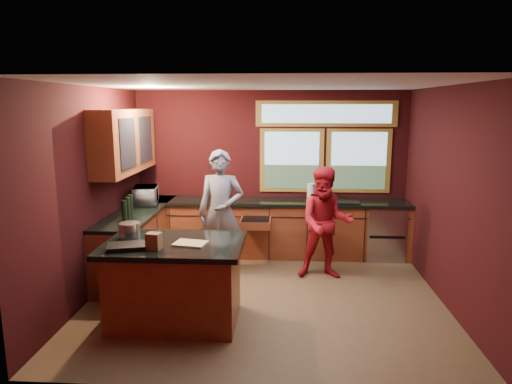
# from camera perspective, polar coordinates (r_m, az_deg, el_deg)

# --- Properties ---
(floor) EXTENTS (4.50, 4.50, 0.00)m
(floor) POSITION_cam_1_polar(r_m,az_deg,el_deg) (6.11, 1.17, -12.91)
(floor) COLOR brown
(floor) RESTS_ON ground
(room_shell) EXTENTS (4.52, 4.02, 2.71)m
(room_shell) POSITION_cam_1_polar(r_m,az_deg,el_deg) (6.01, -4.34, 4.47)
(room_shell) COLOR black
(room_shell) RESTS_ON ground
(back_counter) EXTENTS (4.50, 0.64, 0.93)m
(back_counter) POSITION_cam_1_polar(r_m,az_deg,el_deg) (7.56, 3.24, -4.50)
(back_counter) COLOR maroon
(back_counter) RESTS_ON floor
(left_counter) EXTENTS (0.64, 2.30, 0.93)m
(left_counter) POSITION_cam_1_polar(r_m,az_deg,el_deg) (7.09, -14.55, -5.87)
(left_counter) COLOR maroon
(left_counter) RESTS_ON floor
(island) EXTENTS (1.55, 1.05, 0.95)m
(island) POSITION_cam_1_polar(r_m,az_deg,el_deg) (5.37, -10.08, -11.00)
(island) COLOR maroon
(island) RESTS_ON floor
(person_grey) EXTENTS (0.70, 0.48, 1.83)m
(person_grey) POSITION_cam_1_polar(r_m,az_deg,el_deg) (6.67, -4.41, -2.58)
(person_grey) COLOR slate
(person_grey) RESTS_ON floor
(person_red) EXTENTS (0.79, 0.61, 1.62)m
(person_red) POSITION_cam_1_polar(r_m,az_deg,el_deg) (6.57, 8.73, -3.86)
(person_red) COLOR #A6131D
(person_red) RESTS_ON floor
(microwave) EXTENTS (0.44, 0.57, 0.28)m
(microwave) POSITION_cam_1_polar(r_m,az_deg,el_deg) (7.30, -13.60, -0.44)
(microwave) COLOR #999999
(microwave) RESTS_ON left_counter
(potted_plant) EXTENTS (0.32, 0.28, 0.35)m
(potted_plant) POSITION_cam_1_polar(r_m,az_deg,el_deg) (7.49, 8.04, 0.31)
(potted_plant) COLOR #999999
(potted_plant) RESTS_ON back_counter
(paper_towel) EXTENTS (0.12, 0.12, 0.28)m
(paper_towel) POSITION_cam_1_polar(r_m,az_deg,el_deg) (7.44, 6.86, -0.03)
(paper_towel) COLOR silver
(paper_towel) RESTS_ON back_counter
(cutting_board) EXTENTS (0.39, 0.31, 0.02)m
(cutting_board) POSITION_cam_1_polar(r_m,az_deg,el_deg) (5.13, -8.20, -6.38)
(cutting_board) COLOR tan
(cutting_board) RESTS_ON island
(stock_pot) EXTENTS (0.24, 0.24, 0.18)m
(stock_pot) POSITION_cam_1_polar(r_m,az_deg,el_deg) (5.49, -15.51, -4.65)
(stock_pot) COLOR silver
(stock_pot) RESTS_ON island
(paper_bag) EXTENTS (0.17, 0.15, 0.18)m
(paper_bag) POSITION_cam_1_polar(r_m,az_deg,el_deg) (5.00, -12.64, -6.02)
(paper_bag) COLOR brown
(paper_bag) RESTS_ON island
(black_tray) EXTENTS (0.46, 0.38, 0.05)m
(black_tray) POSITION_cam_1_polar(r_m,az_deg,el_deg) (5.11, -15.86, -6.57)
(black_tray) COLOR black
(black_tray) RESTS_ON island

